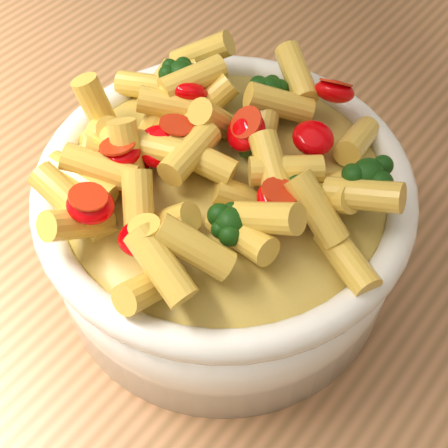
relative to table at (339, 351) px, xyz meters
The scene contains 3 objects.
table is the anchor object (origin of this frame).
serving_bowl 0.19m from the table, 155.95° to the right, with size 0.26×0.26×0.11m.
pasta_salad 0.25m from the table, 155.95° to the right, with size 0.21×0.21×0.05m.
Camera 1 is at (0.07, -0.25, 1.32)m, focal length 50.00 mm.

